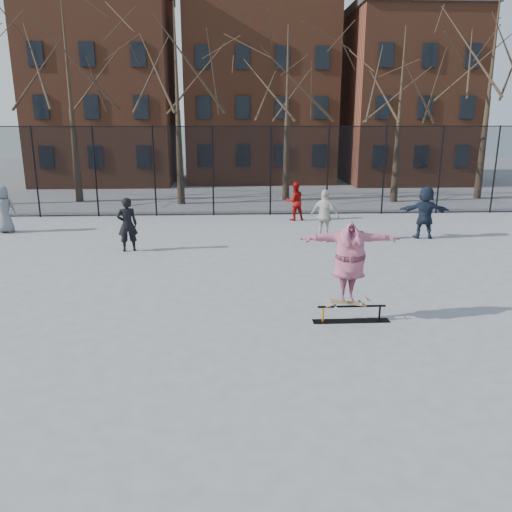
{
  "coord_description": "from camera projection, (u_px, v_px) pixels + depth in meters",
  "views": [
    {
      "loc": [
        -0.62,
        -9.63,
        4.2
      ],
      "look_at": [
        -0.05,
        1.5,
        1.17
      ],
      "focal_mm": 35.0,
      "sensor_mm": 36.0,
      "label": 1
    }
  ],
  "objects": [
    {
      "name": "ground",
      "position": [
        262.0,
        329.0,
        10.41
      ],
      "size": [
        100.0,
        100.0,
        0.0
      ],
      "primitive_type": "plane",
      "color": "slate"
    },
    {
      "name": "bystander_grey",
      "position": [
        4.0,
        210.0,
        19.14
      ],
      "size": [
        0.91,
        0.61,
        1.8
      ],
      "primitive_type": "imported",
      "rotation": [
        0.0,
        0.0,
        3.19
      ],
      "color": "slate",
      "rests_on": "ground"
    },
    {
      "name": "bystander_black",
      "position": [
        127.0,
        224.0,
        16.4
      ],
      "size": [
        0.75,
        0.6,
        1.79
      ],
      "primitive_type": "imported",
      "rotation": [
        0.0,
        0.0,
        3.43
      ],
      "color": "black",
      "rests_on": "ground"
    },
    {
      "name": "skate_rail",
      "position": [
        351.0,
        315.0,
        10.76
      ],
      "size": [
        1.67,
        0.25,
        0.37
      ],
      "color": "black",
      "rests_on": "ground"
    },
    {
      "name": "bystander_red",
      "position": [
        295.0,
        201.0,
        21.57
      ],
      "size": [
        0.93,
        0.8,
        1.66
      ],
      "primitive_type": "imported",
      "rotation": [
        0.0,
        0.0,
        3.38
      ],
      "color": "#990F0D",
      "rests_on": "ground"
    },
    {
      "name": "skateboard",
      "position": [
        347.0,
        303.0,
        10.69
      ],
      "size": [
        0.84,
        0.2,
        0.1
      ],
      "primitive_type": null,
      "color": "olive",
      "rests_on": "skate_rail"
    },
    {
      "name": "fence",
      "position": [
        244.0,
        170.0,
        22.4
      ],
      "size": [
        34.03,
        0.07,
        4.0
      ],
      "color": "black",
      "rests_on": "ground"
    },
    {
      "name": "bystander_white",
      "position": [
        325.0,
        216.0,
        17.67
      ],
      "size": [
        1.15,
        1.02,
        1.87
      ],
      "primitive_type": "imported",
      "rotation": [
        0.0,
        0.0,
        2.5
      ],
      "color": "beige",
      "rests_on": "ground"
    },
    {
      "name": "rowhouses",
      "position": [
        249.0,
        92.0,
        33.91
      ],
      "size": [
        29.0,
        7.0,
        13.0
      ],
      "color": "brown",
      "rests_on": "ground"
    },
    {
      "name": "tree_row",
      "position": [
        236.0,
        55.0,
        25.0
      ],
      "size": [
        33.66,
        7.46,
        10.67
      ],
      "color": "black",
      "rests_on": "ground"
    },
    {
      "name": "bystander_navy",
      "position": [
        425.0,
        212.0,
        18.21
      ],
      "size": [
        1.84,
        0.81,
        1.92
      ],
      "primitive_type": "imported",
      "rotation": [
        0.0,
        0.0,
        3.0
      ],
      "color": "#1A2335",
      "rests_on": "ground"
    },
    {
      "name": "skater",
      "position": [
        350.0,
        263.0,
        10.45
      ],
      "size": [
        2.11,
        0.6,
        1.71
      ],
      "primitive_type": "imported",
      "rotation": [
        0.0,
        0.0,
        -0.01
      ],
      "color": "#4F317C",
      "rests_on": "skateboard"
    }
  ]
}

